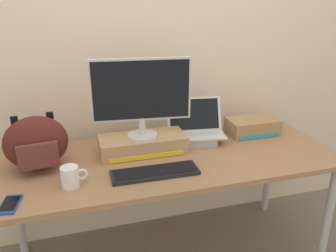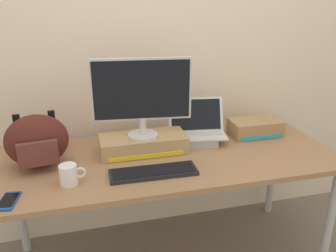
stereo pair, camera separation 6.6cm
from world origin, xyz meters
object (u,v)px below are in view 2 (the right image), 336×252
at_px(open_laptop, 197,133).
at_px(coffee_mug, 69,175).
at_px(desktop_monitor, 142,94).
at_px(plush_toy, 56,138).
at_px(external_keyboard, 153,172).
at_px(messenger_backpack, 37,141).
at_px(toner_box_yellow, 143,144).
at_px(toner_box_cyan, 255,128).
at_px(cell_phone, 8,201).

xyz_separation_m(open_laptop, coffee_mug, (-0.75, -0.34, -0.00)).
distance_m(desktop_monitor, plush_toy, 0.59).
height_order(external_keyboard, messenger_backpack, messenger_backpack).
relative_size(toner_box_yellow, messenger_backpack, 1.45).
distance_m(open_laptop, toner_box_cyan, 0.40).
bearing_deg(coffee_mug, cell_phone, -160.82).
distance_m(external_keyboard, plush_toy, 0.67).
bearing_deg(plush_toy, cell_phone, -108.54).
xyz_separation_m(external_keyboard, plush_toy, (-0.48, 0.46, 0.04)).
xyz_separation_m(toner_box_yellow, messenger_backpack, (-0.56, -0.03, 0.09)).
height_order(external_keyboard, coffee_mug, coffee_mug).
relative_size(open_laptop, plush_toy, 3.25).
height_order(plush_toy, toner_box_cyan, plush_toy).
height_order(external_keyboard, cell_phone, external_keyboard).
relative_size(messenger_backpack, cell_phone, 2.21).
bearing_deg(toner_box_yellow, cell_phone, -151.22).
relative_size(desktop_monitor, cell_phone, 3.53).
height_order(desktop_monitor, toner_box_cyan, desktop_monitor).
bearing_deg(toner_box_yellow, messenger_backpack, -176.46).
relative_size(external_keyboard, messenger_backpack, 1.31).
height_order(messenger_backpack, cell_phone, messenger_backpack).
bearing_deg(coffee_mug, toner_box_cyan, 16.73).
relative_size(desktop_monitor, coffee_mug, 4.32).
bearing_deg(desktop_monitor, toner_box_yellow, 87.60).
bearing_deg(cell_phone, plush_toy, 81.45).
relative_size(open_laptop, external_keyboard, 0.82).
distance_m(open_laptop, messenger_backpack, 0.91).
distance_m(toner_box_yellow, coffee_mug, 0.49).
xyz_separation_m(desktop_monitor, coffee_mug, (-0.41, -0.28, -0.29)).
distance_m(external_keyboard, toner_box_cyan, 0.82).
height_order(messenger_backpack, plush_toy, messenger_backpack).
distance_m(desktop_monitor, coffee_mug, 0.57).
relative_size(desktop_monitor, messenger_backpack, 1.60).
distance_m(messenger_backpack, coffee_mug, 0.30).
height_order(toner_box_yellow, external_keyboard, toner_box_yellow).
relative_size(open_laptop, messenger_backpack, 1.07).
relative_size(toner_box_yellow, cell_phone, 3.19).
bearing_deg(toner_box_yellow, open_laptop, 9.93).
bearing_deg(open_laptop, desktop_monitor, -161.54).
bearing_deg(external_keyboard, messenger_backpack, 157.77).
bearing_deg(coffee_mug, external_keyboard, -0.10).
height_order(open_laptop, external_keyboard, open_laptop).
bearing_deg(external_keyboard, coffee_mug, -179.02).
xyz_separation_m(open_laptop, toner_box_cyan, (0.39, 0.01, -0.00)).
relative_size(open_laptop, toner_box_cyan, 1.14).
bearing_deg(cell_phone, desktop_monitor, 38.70).
bearing_deg(messenger_backpack, toner_box_cyan, -1.98).
bearing_deg(cell_phone, open_laptop, 32.87).
relative_size(toner_box_yellow, plush_toy, 4.37).
xyz_separation_m(toner_box_yellow, open_laptop, (0.34, 0.06, 0.01)).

